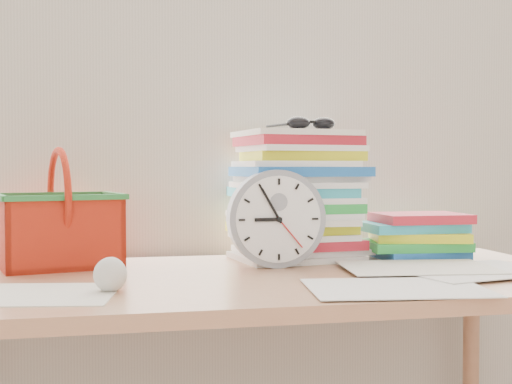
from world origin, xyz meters
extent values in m
cube|color=silver|center=(0.00, 2.00, 1.35)|extent=(4.00, 0.04, 2.70)
cube|color=beige|center=(0.00, 1.98, 1.30)|extent=(2.40, 0.01, 2.50)
cube|color=#AD7551|center=(0.00, 1.60, 0.73)|extent=(1.40, 0.70, 0.03)
cylinder|color=gray|center=(0.05, 1.70, 0.86)|extent=(0.22, 0.04, 0.22)
sphere|color=silver|center=(-0.33, 1.46, 0.78)|extent=(0.06, 0.06, 0.06)
camera|label=1|loc=(-0.35, 0.13, 0.98)|focal=50.00mm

